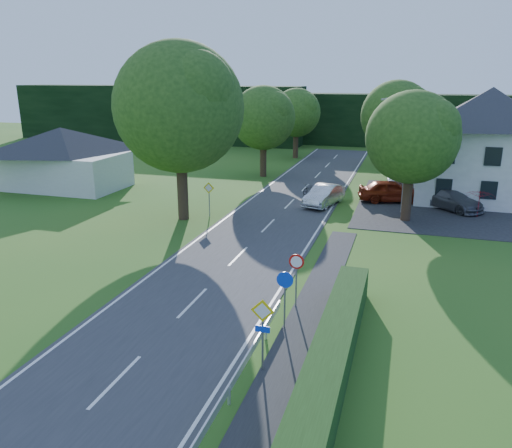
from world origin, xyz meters
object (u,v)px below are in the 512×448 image
(streetlight, at_px, (404,150))
(motorcycle, at_px, (310,189))
(moving_car, at_px, (324,195))
(parked_car_red, at_px, (391,191))
(parasol, at_px, (479,204))
(parked_car_silver_a, at_px, (417,184))
(parked_car_grey, at_px, (451,199))

(streetlight, height_order, motorcycle, streetlight)
(streetlight, bearing_deg, moving_car, 175.67)
(streetlight, distance_m, parked_car_red, 4.73)
(parked_car_red, bearing_deg, parasol, -128.27)
(parked_car_silver_a, xyz_separation_m, parasol, (4.01, -6.11, 0.14))
(parked_car_red, bearing_deg, moving_car, 105.18)
(parked_car_red, distance_m, parked_car_silver_a, 3.86)
(parked_car_silver_a, distance_m, parked_car_grey, 4.96)
(moving_car, distance_m, parked_car_red, 5.41)
(motorcycle, relative_size, parked_car_red, 0.35)
(parked_car_red, height_order, parasol, parasol)
(moving_car, distance_m, motorcycle, 3.69)
(moving_car, bearing_deg, parasol, 13.21)
(streetlight, height_order, moving_car, streetlight)
(parked_car_grey, bearing_deg, motorcycle, 124.39)
(parked_car_grey, relative_size, parasol, 2.42)
(streetlight, distance_m, parked_car_grey, 5.50)
(parked_car_silver_a, bearing_deg, parasol, -154.39)
(moving_car, xyz_separation_m, parked_car_grey, (9.05, 1.58, -0.04))
(parasol, bearing_deg, motorcycle, 164.58)
(parked_car_silver_a, bearing_deg, parked_car_grey, -159.06)
(moving_car, xyz_separation_m, motorcycle, (-1.73, 3.25, -0.30))
(streetlight, distance_m, moving_car, 6.63)
(motorcycle, distance_m, parked_car_grey, 10.91)
(parked_car_silver_a, xyz_separation_m, parked_car_grey, (2.37, -4.35, -0.06))
(streetlight, height_order, parked_car_grey, streetlight)
(parked_car_silver_a, bearing_deg, moving_car, 123.98)
(motorcycle, height_order, parked_car_silver_a, parked_car_silver_a)
(parasol, bearing_deg, parked_car_red, 155.05)
(parked_car_silver_a, height_order, parasol, parasol)
(streetlight, xyz_separation_m, parked_car_silver_a, (1.16, 6.35, -3.64))
(parked_car_red, relative_size, parasol, 2.40)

